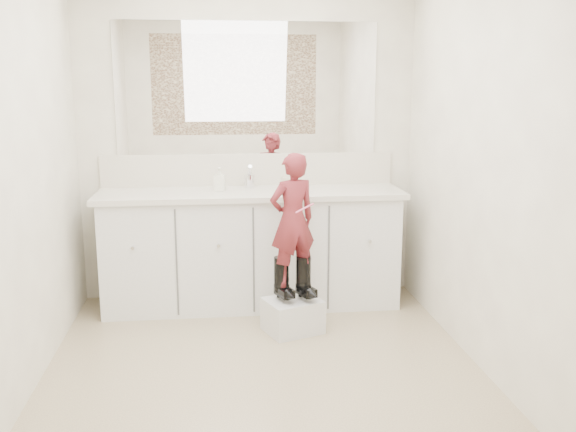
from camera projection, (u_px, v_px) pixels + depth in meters
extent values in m
plane|color=#826755|center=(264.00, 373.00, 3.80)|extent=(3.00, 3.00, 0.00)
plane|color=beige|center=(248.00, 146.00, 5.01)|extent=(2.60, 0.00, 2.60)
plane|color=beige|center=(298.00, 236.00, 2.09)|extent=(2.60, 0.00, 2.60)
plane|color=beige|center=(19.00, 176.00, 3.41)|extent=(0.00, 3.00, 3.00)
plane|color=beige|center=(487.00, 169.00, 3.70)|extent=(0.00, 3.00, 3.00)
cube|color=silver|center=(251.00, 251.00, 4.90)|extent=(2.20, 0.55, 0.85)
cube|color=beige|center=(251.00, 194.00, 4.80)|extent=(2.28, 0.58, 0.04)
cube|color=beige|center=(249.00, 170.00, 5.03)|extent=(2.28, 0.03, 0.25)
cube|color=white|center=(247.00, 89.00, 4.91)|extent=(2.00, 0.02, 1.00)
cube|color=#472819|center=(298.00, 96.00, 2.01)|extent=(2.00, 0.01, 1.20)
cylinder|color=silver|center=(249.00, 181.00, 4.94)|extent=(0.08, 0.08, 0.10)
imported|color=beige|center=(288.00, 183.00, 4.85)|extent=(0.13, 0.13, 0.10)
imported|color=white|center=(220.00, 179.00, 4.79)|extent=(0.09, 0.09, 0.18)
cube|color=silver|center=(293.00, 316.00, 4.41)|extent=(0.44, 0.41, 0.23)
imported|color=#B23741|center=(293.00, 220.00, 4.29)|extent=(0.39, 0.32, 0.91)
cylinder|color=#FE628F|center=(305.00, 208.00, 4.20)|extent=(0.13, 0.06, 0.06)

